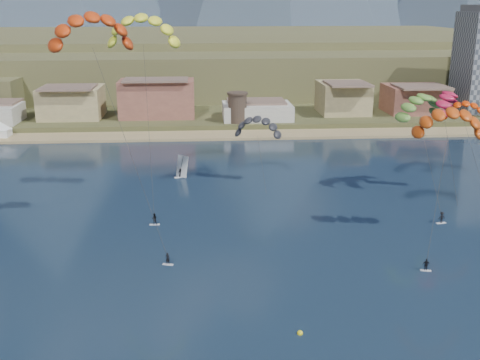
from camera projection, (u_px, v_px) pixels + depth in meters
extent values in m
cube|color=tan|center=(221.00, 135.00, 156.55)|extent=(2200.00, 12.00, 0.90)
cube|color=brown|center=(204.00, 39.00, 589.79)|extent=(2200.00, 900.00, 4.00)
cube|color=brown|center=(298.00, 60.00, 265.28)|extent=(320.00, 150.00, 15.00)
cube|color=brown|center=(132.00, 51.00, 297.68)|extent=(380.00, 170.00, 18.00)
cylinder|color=#47382D|center=(237.00, 108.00, 162.84)|extent=(5.20, 5.20, 8.00)
cylinder|color=#47382D|center=(237.00, 93.00, 161.58)|extent=(5.82, 5.82, 0.60)
cube|color=white|center=(1.00, 133.00, 152.26)|extent=(4.50, 4.50, 2.00)
pyramid|color=white|center=(0.00, 122.00, 151.39)|extent=(6.40, 6.40, 2.00)
cube|color=silver|center=(168.00, 264.00, 79.26)|extent=(1.55, 0.86, 0.10)
imported|color=black|center=(168.00, 258.00, 79.00)|extent=(0.72, 0.57, 1.70)
cylinder|color=#262626|center=(130.00, 152.00, 79.47)|extent=(0.05, 0.05, 30.76)
cube|color=silver|center=(155.00, 224.00, 93.59)|extent=(1.65, 0.52, 0.11)
imported|color=black|center=(154.00, 219.00, 93.30)|extent=(0.93, 0.73, 1.89)
cylinder|color=#262626|center=(149.00, 130.00, 94.95)|extent=(0.05, 0.05, 28.99)
cube|color=silver|center=(426.00, 270.00, 77.46)|extent=(1.50, 0.79, 0.10)
imported|color=black|center=(426.00, 264.00, 77.21)|extent=(1.04, 0.64, 1.65)
cylinder|color=#262626|center=(438.00, 197.00, 80.63)|extent=(0.05, 0.05, 19.63)
cube|color=silver|center=(441.00, 223.00, 94.22)|extent=(1.69, 0.77, 0.11)
imported|color=black|center=(442.00, 217.00, 93.93)|extent=(1.32, 0.90, 1.88)
cylinder|color=#262626|center=(430.00, 164.00, 99.62)|extent=(0.05, 0.05, 20.75)
cylinder|color=#262626|center=(259.00, 164.00, 110.37)|extent=(0.04, 0.04, 12.22)
cylinder|color=#262626|center=(469.00, 162.00, 103.07)|extent=(0.04, 0.04, 15.98)
cylinder|color=#262626|center=(448.00, 159.00, 103.11)|extent=(0.04, 0.04, 17.02)
cube|color=silver|center=(180.00, 177.00, 119.11)|extent=(2.63, 1.36, 0.13)
imported|color=black|center=(180.00, 173.00, 118.83)|extent=(1.01, 0.79, 1.82)
cube|color=white|center=(182.00, 166.00, 118.47)|extent=(1.65, 2.90, 4.34)
sphere|color=yellow|center=(300.00, 333.00, 62.60)|extent=(0.64, 0.64, 0.64)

